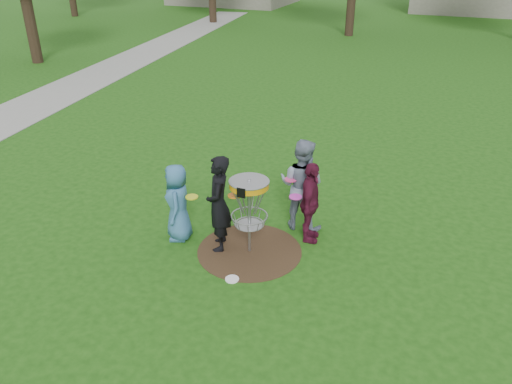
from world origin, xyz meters
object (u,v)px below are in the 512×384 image
at_px(player_maroon, 310,203).
at_px(player_black, 219,204).
at_px(player_grey, 301,185).
at_px(disc_golf_basket, 249,199).
at_px(player_blue, 178,203).

bearing_deg(player_maroon, player_black, 111.10).
xyz_separation_m(player_grey, disc_golf_basket, (-0.55, -1.12, 0.16)).
relative_size(player_blue, player_black, 0.83).
bearing_deg(player_maroon, disc_golf_basket, 122.27).
height_order(player_blue, player_maroon, player_maroon).
bearing_deg(player_grey, player_maroon, 131.20).
bearing_deg(disc_golf_basket, player_maroon, 41.54).
xyz_separation_m(player_black, player_maroon, (1.36, 0.80, -0.11)).
bearing_deg(player_grey, disc_golf_basket, 68.90).
bearing_deg(player_black, player_grey, 115.70).
bearing_deg(player_black, disc_golf_basket, 74.76).
xyz_separation_m(player_grey, player_maroon, (0.28, -0.38, -0.12)).
distance_m(player_blue, player_black, 0.81).
relative_size(player_maroon, disc_golf_basket, 1.07).
bearing_deg(player_blue, player_maroon, 85.87).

